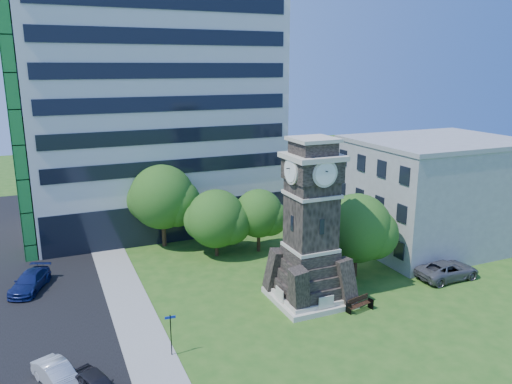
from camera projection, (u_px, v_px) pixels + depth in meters
name	position (u px, v px, depth m)	size (l,w,h in m)	color
ground	(285.00, 319.00, 34.48)	(160.00, 160.00, 0.00)	#265718
sidewalk	(133.00, 313.00, 35.26)	(3.00, 70.00, 0.06)	gray
clock_tower	(311.00, 233.00, 36.12)	(5.40, 5.40, 12.22)	beige
office_tall	(150.00, 93.00, 52.74)	(26.20, 15.11, 28.60)	silver
office_low	(434.00, 192.00, 48.01)	(15.20, 12.20, 10.40)	#9EA0A3
car_street_mid	(57.00, 375.00, 27.26)	(1.33, 3.80, 1.25)	#B5B9BE
car_street_north	(30.00, 282.00, 38.88)	(1.95, 4.80, 1.39)	navy
car_east_lot	(448.00, 270.00, 40.92)	(2.48, 5.37, 1.49)	#55555B
park_bench	(359.00, 304.00, 35.60)	(2.00, 0.53, 1.03)	black
street_sign	(171.00, 330.00, 29.79)	(0.65, 0.06, 2.70)	black
tree_nw	(163.00, 199.00, 47.45)	(6.78, 6.16, 8.02)	#332114
tree_nc	(217.00, 220.00, 45.30)	(5.89, 5.35, 6.25)	#332114
tree_ne	(259.00, 215.00, 46.37)	(4.99, 4.54, 6.01)	#332114
tree_east	(358.00, 230.00, 40.70)	(6.23, 5.67, 7.04)	#332114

